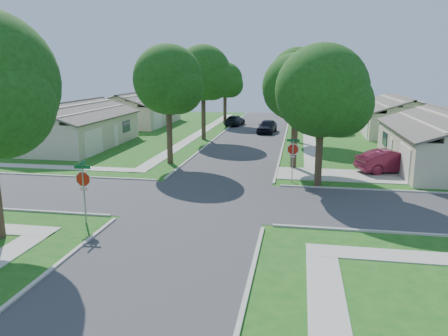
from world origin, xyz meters
TOP-DOWN VIEW (x-y plane):
  - ground at (0.00, 0.00)m, footprint 100.00×100.00m
  - road_ns at (0.00, 0.00)m, footprint 7.00×100.00m
  - sidewalk_ne at (6.10, 26.00)m, footprint 1.20×40.00m
  - sidewalk_nw at (-6.10, 26.00)m, footprint 1.20×40.00m
  - driveway at (7.90, 7.10)m, footprint 8.80×3.60m
  - stop_sign_sw at (-4.70, -4.70)m, footprint 1.05×0.80m
  - stop_sign_ne at (4.70, 4.70)m, footprint 1.05×0.80m
  - tree_e_near at (4.75, 9.01)m, footprint 4.97×4.80m
  - tree_e_mid at (4.76, 21.01)m, footprint 5.59×5.40m
  - tree_e_far at (4.75, 34.01)m, footprint 5.17×5.00m
  - tree_w_near at (-4.64, 9.01)m, footprint 5.38×5.20m
  - tree_w_mid at (-4.64, 21.01)m, footprint 5.80×5.60m
  - tree_w_far at (-4.65, 34.01)m, footprint 4.76×4.60m
  - tree_ne_corner at (6.36, 4.21)m, footprint 5.80×5.60m
  - house_ne_far at (15.99, 29.00)m, footprint 8.42×13.60m
  - house_nw_near at (-15.99, 15.00)m, footprint 8.42×13.60m
  - house_nw_far at (-15.99, 32.00)m, footprint 8.42×13.60m
  - car_driveway at (11.50, 8.70)m, footprint 5.15×3.26m
  - car_curb_east at (1.42, 26.78)m, footprint 2.29×4.63m
  - car_curb_west at (-3.20, 32.78)m, footprint 2.40×4.69m

SIDE VIEW (x-z plane):
  - ground at x=0.00m, z-range 0.00..0.00m
  - road_ns at x=0.00m, z-range -0.01..0.01m
  - sidewalk_ne at x=6.10m, z-range 0.00..0.04m
  - sidewalk_nw at x=-6.10m, z-range 0.00..0.04m
  - driveway at x=7.90m, z-range 0.00..0.05m
  - car_curb_west at x=-3.20m, z-range 0.00..1.30m
  - car_curb_east at x=1.42m, z-range 0.00..1.52m
  - car_driveway at x=11.50m, z-range 0.00..1.60m
  - house_ne_far at x=15.99m, z-range -0.60..3.63m
  - house_nw_near at x=-15.99m, z-range -0.60..3.63m
  - house_nw_far at x=-15.99m, z-range -0.60..3.63m
  - stop_sign_sw at x=-4.70m, z-range 0.54..3.52m
  - stop_sign_ne at x=4.70m, z-range 0.54..3.52m
  - tree_w_far at x=-4.65m, z-range 1.49..9.52m
  - tree_ne_corner at x=6.36m, z-range 1.26..9.92m
  - tree_e_near at x=4.75m, z-range 1.50..9.78m
  - tree_e_far at x=4.75m, z-range 1.62..10.34m
  - tree_w_near at x=-4.64m, z-range 1.63..10.60m
  - tree_e_mid at x=4.76m, z-range 1.64..10.86m
  - tree_w_mid at x=-4.64m, z-range 1.71..11.27m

